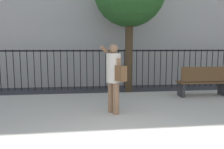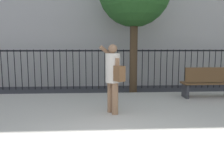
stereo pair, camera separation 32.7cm
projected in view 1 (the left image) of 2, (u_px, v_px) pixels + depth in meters
name	position (u px, v px, depth m)	size (l,w,h in m)	color
sidewalk	(114.00, 115.00, 5.16)	(28.00, 4.40, 0.15)	#B2ADA3
iron_fence	(103.00, 64.00, 8.68)	(12.03, 0.04, 1.60)	black
pedestrian_on_phone	(114.00, 74.00, 4.95)	(0.59, 0.72, 1.62)	#936B4C
street_bench	(204.00, 81.00, 6.72)	(1.60, 0.45, 0.95)	brown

